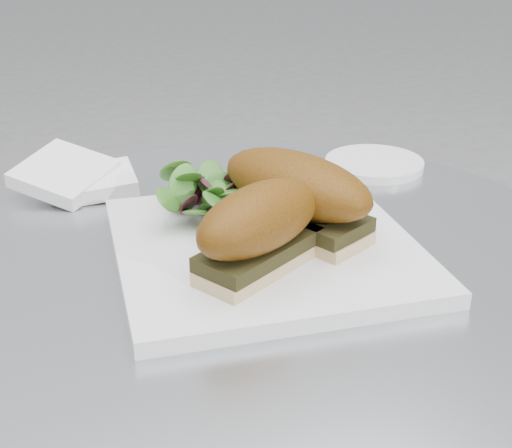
{
  "coord_description": "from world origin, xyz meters",
  "views": [
    {
      "loc": [
        -0.29,
        -0.56,
        1.06
      ],
      "look_at": [
        -0.01,
        -0.0,
        0.77
      ],
      "focal_mm": 50.0,
      "sensor_mm": 36.0,
      "label": 1
    }
  ],
  "objects_px": {
    "plate": "(265,248)",
    "saucer": "(374,164)",
    "sandwich_right": "(296,192)",
    "sandwich_left": "(260,227)"
  },
  "relations": [
    {
      "from": "sandwich_right",
      "to": "saucer",
      "type": "relative_size",
      "value": 1.53
    },
    {
      "from": "sandwich_right",
      "to": "saucer",
      "type": "height_order",
      "value": "sandwich_right"
    },
    {
      "from": "plate",
      "to": "sandwich_left",
      "type": "relative_size",
      "value": 1.78
    },
    {
      "from": "plate",
      "to": "sandwich_right",
      "type": "height_order",
      "value": "sandwich_right"
    },
    {
      "from": "sandwich_left",
      "to": "saucer",
      "type": "height_order",
      "value": "sandwich_left"
    },
    {
      "from": "plate",
      "to": "saucer",
      "type": "height_order",
      "value": "plate"
    },
    {
      "from": "plate",
      "to": "sandwich_right",
      "type": "relative_size",
      "value": 1.48
    },
    {
      "from": "sandwich_left",
      "to": "saucer",
      "type": "bearing_deg",
      "value": 13.82
    },
    {
      "from": "sandwich_left",
      "to": "sandwich_right",
      "type": "relative_size",
      "value": 0.83
    },
    {
      "from": "plate",
      "to": "sandwich_left",
      "type": "height_order",
      "value": "sandwich_left"
    }
  ]
}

